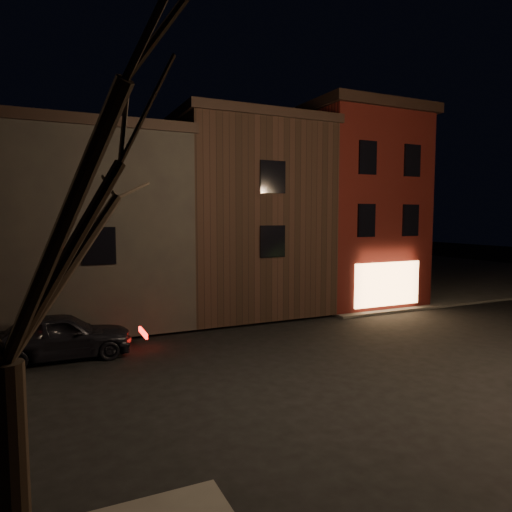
# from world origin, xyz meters

# --- Properties ---
(ground) EXTENTS (120.00, 120.00, 0.00)m
(ground) POSITION_xyz_m (0.00, 0.00, 0.00)
(ground) COLOR black
(ground) RESTS_ON ground
(sidewalk_far_right) EXTENTS (30.00, 30.00, 0.12)m
(sidewalk_far_right) POSITION_xyz_m (20.00, 20.00, 0.06)
(sidewalk_far_right) COLOR #2D2B28
(sidewalk_far_right) RESTS_ON ground
(corner_building) EXTENTS (6.50, 8.50, 10.50)m
(corner_building) POSITION_xyz_m (8.00, 9.47, 5.40)
(corner_building) COLOR #4D110D
(corner_building) RESTS_ON ground
(row_building_a) EXTENTS (7.30, 10.30, 9.40)m
(row_building_a) POSITION_xyz_m (1.50, 10.50, 4.83)
(row_building_a) COLOR black
(row_building_a) RESTS_ON ground
(row_building_b) EXTENTS (7.80, 10.30, 8.40)m
(row_building_b) POSITION_xyz_m (-5.75, 10.50, 4.33)
(row_building_b) COLOR black
(row_building_b) RESTS_ON ground
(parked_car_a) EXTENTS (4.70, 2.02, 1.58)m
(parked_car_a) POSITION_xyz_m (-7.22, 4.10, 0.79)
(parked_car_a) COLOR black
(parked_car_a) RESTS_ON ground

